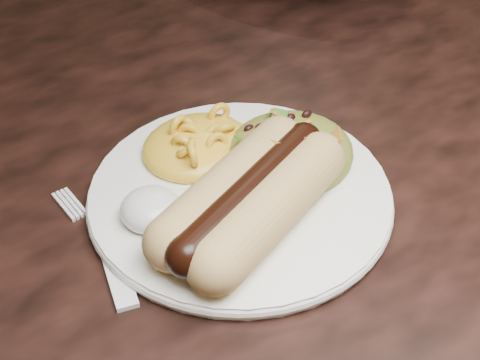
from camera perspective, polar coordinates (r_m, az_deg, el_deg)
table at (r=0.69m, az=-2.88°, el=-2.23°), size 1.60×0.90×0.75m
plate at (r=0.55m, az=0.00°, el=-1.24°), size 0.27×0.27×0.01m
hotdog at (r=0.51m, az=0.78°, el=-1.33°), size 0.14×0.11×0.04m
mac_and_cheese at (r=0.57m, az=-3.36°, el=3.63°), size 0.11×0.11×0.03m
sour_cream at (r=0.52m, az=-6.98°, el=-1.86°), size 0.05×0.05×0.03m
taco_salad at (r=0.57m, az=3.90°, el=2.98°), size 0.10×0.10×0.05m
fork at (r=0.52m, az=-9.92°, el=-5.75°), size 0.06×0.14×0.00m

